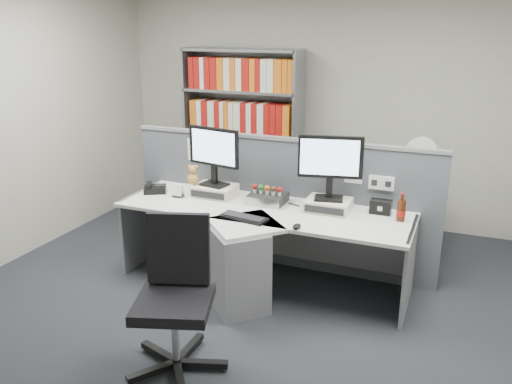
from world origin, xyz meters
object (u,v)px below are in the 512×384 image
at_px(cola_bottle, 401,211).
at_px(speaker, 381,207).
at_px(keyboard, 244,218).
at_px(filing_cabinet, 415,221).
at_px(desktop_pc, 268,198).
at_px(monitor_left, 214,151).
at_px(monitor_right, 330,162).
at_px(mouse, 297,226).
at_px(shelving_unit, 243,136).
at_px(desk_fan, 421,157).
at_px(office_chair, 176,291).
at_px(desk_calendar, 178,192).
at_px(desk_phone, 155,189).
at_px(desk, 254,245).

bearing_deg(cola_bottle, speaker, 147.52).
distance_m(speaker, cola_bottle, 0.22).
height_order(keyboard, filing_cabinet, keyboard).
bearing_deg(desktop_pc, monitor_left, 179.40).
relative_size(monitor_right, mouse, 5.61).
bearing_deg(desktop_pc, speaker, 5.60).
bearing_deg(cola_bottle, desktop_pc, 179.11).
xyz_separation_m(monitor_left, shelving_unit, (-0.35, 1.46, -0.17)).
bearing_deg(shelving_unit, filing_cabinet, -12.07).
bearing_deg(speaker, filing_cabinet, 76.65).
distance_m(desk_fan, office_chair, 2.88).
xyz_separation_m(desktop_pc, speaker, (1.00, 0.10, 0.02)).
relative_size(shelving_unit, office_chair, 1.92).
bearing_deg(shelving_unit, cola_bottle, -35.82).
height_order(monitor_right, desk_calendar, monitor_right).
height_order(monitor_left, shelving_unit, shelving_unit).
bearing_deg(mouse, desk_phone, 166.04).
bearing_deg(desk, office_chair, -95.43).
bearing_deg(keyboard, desk_calendar, 159.11).
bearing_deg(speaker, keyboard, -151.24).
xyz_separation_m(monitor_left, desktop_pc, (0.54, -0.01, -0.38)).
relative_size(desk_phone, desk_calendar, 2.21).
bearing_deg(speaker, desktop_pc, -174.40).
xyz_separation_m(keyboard, filing_cabinet, (1.25, 1.49, -0.38)).
height_order(keyboard, desk_phone, desk_phone).
height_order(monitor_left, filing_cabinet, monitor_left).
bearing_deg(shelving_unit, desk, -64.04).
bearing_deg(shelving_unit, desk_fan, -12.08).
bearing_deg(shelving_unit, mouse, -56.16).
height_order(mouse, cola_bottle, cola_bottle).
height_order(monitor_left, desk_calendar, monitor_left).
height_order(filing_cabinet, desk_fan, desk_fan).
bearing_deg(speaker, desk_phone, -174.27).
relative_size(shelving_unit, desk_fan, 3.80).
height_order(desk, desk_calendar, desk_calendar).
xyz_separation_m(monitor_left, mouse, (0.98, -0.51, -0.41)).
distance_m(monitor_right, desk_calendar, 1.46).
bearing_deg(office_chair, filing_cabinet, 62.60).
distance_m(speaker, shelving_unit, 2.34).
bearing_deg(monitor_left, cola_bottle, -0.80).
height_order(desk, desktop_pc, desktop_pc).
bearing_deg(keyboard, cola_bottle, 20.33).
relative_size(keyboard, desk_phone, 1.57).
bearing_deg(desk_phone, keyboard, -17.95).
bearing_deg(speaker, desk, -154.12).
distance_m(mouse, desk_fan, 1.74).
relative_size(desk_phone, cola_bottle, 1.13).
bearing_deg(monitor_right, keyboard, -141.51).
relative_size(desk_calendar, speaker, 0.68).
relative_size(desk, monitor_right, 4.65).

